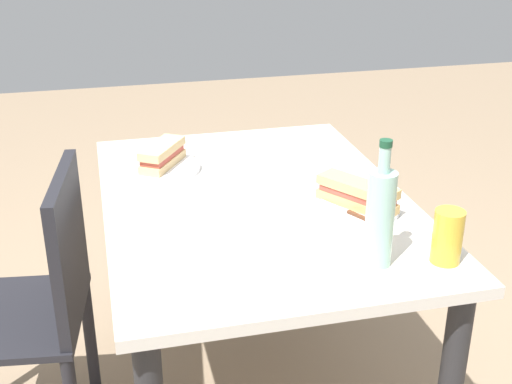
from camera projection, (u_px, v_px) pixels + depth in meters
name	position (u px, v px, depth m)	size (l,w,h in m)	color
dining_table	(256.00, 234.00, 1.94)	(1.15, 0.83, 0.73)	beige
chair_far	(37.00, 302.00, 1.85)	(0.45, 0.45, 0.86)	black
plate_near	(356.00, 208.00, 1.83)	(0.23, 0.23, 0.01)	white
baguette_sandwich_near	(357.00, 194.00, 1.81)	(0.22, 0.18, 0.07)	tan
knife_near	(348.00, 212.00, 1.78)	(0.16, 0.09, 0.01)	silver
plate_far	(163.00, 168.00, 2.09)	(0.23, 0.23, 0.01)	white
baguette_sandwich_far	(162.00, 155.00, 2.07)	(0.20, 0.16, 0.07)	#DBB77A
knife_far	(147.00, 164.00, 2.09)	(0.18, 0.06, 0.01)	silver
water_bottle	(380.00, 216.00, 1.52)	(0.06, 0.06, 0.30)	#99C6B7
beer_glass	(447.00, 237.00, 1.56)	(0.07, 0.07, 0.13)	gold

